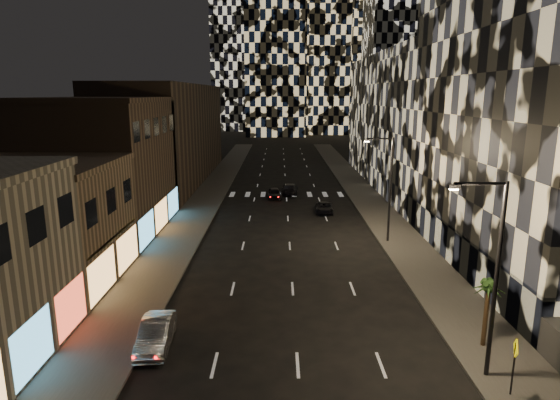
{
  "coord_description": "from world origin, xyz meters",
  "views": [
    {
      "loc": [
        -0.86,
        -9.1,
        12.69
      ],
      "look_at": [
        -0.84,
        20.32,
        6.0
      ],
      "focal_mm": 30.0,
      "sensor_mm": 36.0,
      "label": 1
    }
  ],
  "objects_px": {
    "car_dark_rightlane": "(324,208)",
    "palm_tree": "(488,291)",
    "streetlight_near": "(492,267)",
    "streetlight_far": "(388,182)",
    "car_silver_parked": "(156,334)",
    "ped_sign": "(515,357)",
    "car_dark_oncoming": "(290,189)",
    "car_dark_midlane": "(275,193)"
  },
  "relations": [
    {
      "from": "streetlight_far",
      "to": "ped_sign",
      "type": "relative_size",
      "value": 3.48
    },
    {
      "from": "streetlight_near",
      "to": "streetlight_far",
      "type": "bearing_deg",
      "value": 90.0
    },
    {
      "from": "car_dark_oncoming",
      "to": "ped_sign",
      "type": "xyz_separation_m",
      "value": [
        8.52,
        -41.79,
        1.22
      ]
    },
    {
      "from": "streetlight_far",
      "to": "ped_sign",
      "type": "height_order",
      "value": "streetlight_far"
    },
    {
      "from": "streetlight_far",
      "to": "car_dark_rightlane",
      "type": "distance_m",
      "value": 12.2
    },
    {
      "from": "palm_tree",
      "to": "car_dark_midlane",
      "type": "bearing_deg",
      "value": 107.47
    },
    {
      "from": "car_dark_oncoming",
      "to": "palm_tree",
      "type": "distance_m",
      "value": 38.91
    },
    {
      "from": "ped_sign",
      "to": "car_dark_rightlane",
      "type": "bearing_deg",
      "value": 116.73
    },
    {
      "from": "car_dark_midlane",
      "to": "palm_tree",
      "type": "relative_size",
      "value": 1.06
    },
    {
      "from": "car_silver_parked",
      "to": "car_dark_midlane",
      "type": "distance_m",
      "value": 35.43
    },
    {
      "from": "streetlight_far",
      "to": "car_dark_rightlane",
      "type": "relative_size",
      "value": 2.24
    },
    {
      "from": "streetlight_near",
      "to": "car_dark_rightlane",
      "type": "xyz_separation_m",
      "value": [
        -4.35,
        30.34,
        -4.79
      ]
    },
    {
      "from": "car_dark_midlane",
      "to": "ped_sign",
      "type": "relative_size",
      "value": 1.45
    },
    {
      "from": "car_dark_oncoming",
      "to": "palm_tree",
      "type": "xyz_separation_m",
      "value": [
        9.05,
        -37.77,
        2.41
      ]
    },
    {
      "from": "car_dark_midlane",
      "to": "palm_tree",
      "type": "distance_m",
      "value": 36.87
    },
    {
      "from": "ped_sign",
      "to": "streetlight_near",
      "type": "bearing_deg",
      "value": 132.42
    },
    {
      "from": "streetlight_near",
      "to": "car_dark_rightlane",
      "type": "relative_size",
      "value": 2.24
    },
    {
      "from": "car_dark_rightlane",
      "to": "palm_tree",
      "type": "relative_size",
      "value": 1.13
    },
    {
      "from": "car_dark_midlane",
      "to": "car_dark_rightlane",
      "type": "height_order",
      "value": "car_dark_midlane"
    },
    {
      "from": "streetlight_far",
      "to": "streetlight_near",
      "type": "bearing_deg",
      "value": -90.0
    },
    {
      "from": "streetlight_far",
      "to": "ped_sign",
      "type": "distance_m",
      "value": 21.73
    },
    {
      "from": "car_silver_parked",
      "to": "car_dark_rightlane",
      "type": "relative_size",
      "value": 1.07
    },
    {
      "from": "streetlight_near",
      "to": "car_dark_rightlane",
      "type": "distance_m",
      "value": 31.02
    },
    {
      "from": "streetlight_near",
      "to": "ped_sign",
      "type": "bearing_deg",
      "value": -65.34
    },
    {
      "from": "car_silver_parked",
      "to": "palm_tree",
      "type": "height_order",
      "value": "palm_tree"
    },
    {
      "from": "car_dark_midlane",
      "to": "palm_tree",
      "type": "xyz_separation_m",
      "value": [
        11.04,
        -35.09,
        2.45
      ]
    },
    {
      "from": "streetlight_far",
      "to": "palm_tree",
      "type": "relative_size",
      "value": 2.53
    },
    {
      "from": "car_dark_rightlane",
      "to": "palm_tree",
      "type": "distance_m",
      "value": 28.42
    },
    {
      "from": "streetlight_near",
      "to": "car_silver_parked",
      "type": "distance_m",
      "value": 16.46
    },
    {
      "from": "streetlight_near",
      "to": "car_dark_rightlane",
      "type": "height_order",
      "value": "streetlight_near"
    },
    {
      "from": "car_dark_rightlane",
      "to": "palm_tree",
      "type": "xyz_separation_m",
      "value": [
        5.55,
        -27.76,
        2.53
      ]
    },
    {
      "from": "car_silver_parked",
      "to": "ped_sign",
      "type": "distance_m",
      "value": 16.78
    },
    {
      "from": "palm_tree",
      "to": "streetlight_near",
      "type": "bearing_deg",
      "value": -114.76
    },
    {
      "from": "streetlight_near",
      "to": "car_dark_oncoming",
      "type": "relative_size",
      "value": 1.93
    },
    {
      "from": "car_silver_parked",
      "to": "car_dark_oncoming",
      "type": "height_order",
      "value": "car_silver_parked"
    },
    {
      "from": "streetlight_near",
      "to": "car_silver_parked",
      "type": "bearing_deg",
      "value": 170.12
    },
    {
      "from": "car_dark_oncoming",
      "to": "ped_sign",
      "type": "relative_size",
      "value": 1.8
    },
    {
      "from": "car_dark_midlane",
      "to": "palm_tree",
      "type": "bearing_deg",
      "value": -78.83
    },
    {
      "from": "car_silver_parked",
      "to": "ped_sign",
      "type": "bearing_deg",
      "value": -18.24
    },
    {
      "from": "car_dark_midlane",
      "to": "ped_sign",
      "type": "bearing_deg",
      "value": -81.25
    },
    {
      "from": "car_dark_rightlane",
      "to": "palm_tree",
      "type": "height_order",
      "value": "palm_tree"
    },
    {
      "from": "streetlight_near",
      "to": "streetlight_far",
      "type": "relative_size",
      "value": 1.0
    }
  ]
}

